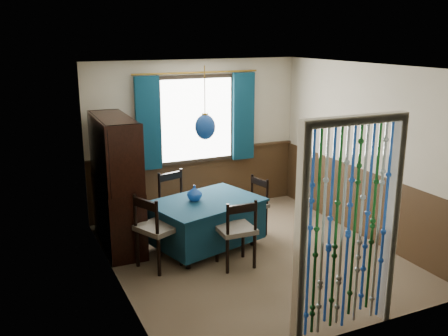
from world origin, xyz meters
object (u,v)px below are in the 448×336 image
chair_right (252,205)px  vase_sideboard (116,171)px  sideboard (117,202)px  vase_table (194,194)px  bowl_shelf (124,162)px  chair_far (177,202)px  chair_left (157,229)px  dining_table (206,220)px  pendant_lamp (205,127)px  chair_near (237,230)px

chair_right → vase_sideboard: bearing=58.1°
chair_right → sideboard: (-1.88, 0.44, 0.17)m
vase_table → bowl_shelf: bearing=162.6°
chair_far → chair_left: size_ratio=0.96×
sideboard → chair_right: bearing=-11.6°
chair_far → vase_sideboard: bearing=-28.0°
dining_table → sideboard: sideboard is taller
pendant_lamp → vase_sideboard: 1.50m
chair_near → pendant_lamp: bearing=103.8°
chair_right → bowl_shelf: 2.00m
chair_near → chair_far: (-0.32, 1.34, 0.01)m
chair_far → vase_sideboard: (-0.83, 0.20, 0.51)m
chair_far → vase_table: bearing=80.5°
chair_far → chair_right: (1.00, -0.47, -0.04)m
chair_left → bowl_shelf: bearing=175.0°
chair_near → vase_sideboard: vase_sideboard is taller
dining_table → chair_far: 0.69m
dining_table → bowl_shelf: 1.38m
chair_far → pendant_lamp: (0.19, -0.66, 1.22)m
chair_near → vase_table: bearing=112.3°
dining_table → vase_sideboard: size_ratio=8.40×
dining_table → chair_left: 0.84m
dining_table → vase_table: size_ratio=8.54×
sideboard → pendant_lamp: size_ratio=1.91×
chair_near → sideboard: size_ratio=0.50×
chair_near → vase_sideboard: (-1.15, 1.53, 0.53)m
chair_near → vase_sideboard: size_ratio=4.63×
chair_right → pendant_lamp: (-0.81, -0.19, 1.26)m
chair_near → bowl_shelf: bowl_shelf is taller
chair_near → sideboard: 1.79m
chair_far → chair_left: 1.11m
dining_table → pendant_lamp: 1.31m
chair_left → vase_table: bearing=93.2°
vase_table → bowl_shelf: size_ratio=1.02×
chair_right → chair_near: bearing=130.2°
dining_table → chair_far: bearing=90.4°
dining_table → sideboard: size_ratio=0.91×
dining_table → pendant_lamp: pendant_lamp is taller
chair_near → chair_far: chair_far is taller
dining_table → chair_right: 0.83m
chair_far → chair_right: size_ratio=1.09×
sideboard → vase_table: sideboard is taller
dining_table → bowl_shelf: bearing=145.6°
chair_near → chair_right: bearing=54.4°
chair_near → chair_left: size_ratio=0.94×
sideboard → vase_table: size_ratio=9.38×
chair_left → vase_sideboard: 1.26m
dining_table → chair_right: bearing=-2.4°
chair_right → bowl_shelf: bowl_shelf is taller
sideboard → vase_sideboard: bearing=76.8°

